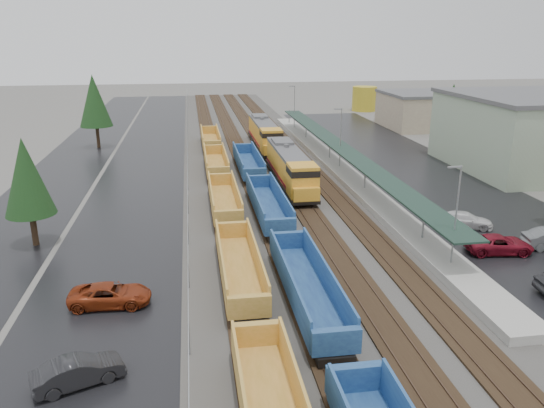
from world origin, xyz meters
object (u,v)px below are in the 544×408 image
(parked_car_east_b, at_px, (499,244))
(locomotive_lead, at_px, (290,167))
(parked_car_west_b, at_px, (78,372))
(parked_car_west_c, at_px, (110,295))
(well_string_blue, at_px, (307,287))
(parked_car_east_c, at_px, (465,220))
(locomotive_trail, at_px, (265,134))
(well_string_yellow, at_px, (230,228))
(storage_tank, at_px, (364,99))

(parked_car_east_b, bearing_deg, locomotive_lead, 38.22)
(parked_car_west_b, relative_size, parked_car_west_c, 0.86)
(well_string_blue, relative_size, parked_car_east_c, 17.56)
(locomotive_lead, bearing_deg, parked_car_west_c, -122.97)
(locomotive_trail, bearing_deg, parked_car_east_c, -70.16)
(locomotive_lead, height_order, well_string_blue, locomotive_lead)
(well_string_yellow, bearing_deg, locomotive_lead, 62.74)
(well_string_blue, xyz_separation_m, storage_tank, (32.13, 86.42, 1.52))
(locomotive_trail, distance_m, parked_car_west_b, 57.14)
(locomotive_lead, relative_size, parked_car_west_b, 4.30)
(parked_car_west_b, height_order, parked_car_west_c, parked_car_west_b)
(parked_car_west_b, height_order, parked_car_east_b, parked_car_east_b)
(well_string_blue, height_order, parked_car_east_c, well_string_blue)
(parked_car_west_b, bearing_deg, locomotive_trail, -39.59)
(well_string_yellow, bearing_deg, storage_tank, 64.24)
(well_string_yellow, height_order, well_string_blue, well_string_blue)
(storage_tank, bearing_deg, parked_car_east_c, -101.35)
(locomotive_lead, height_order, well_string_yellow, locomotive_lead)
(storage_tank, distance_m, parked_car_east_c, 76.26)
(storage_tank, xyz_separation_m, parked_car_east_b, (-15.23, -80.63, -1.97))
(well_string_yellow, bearing_deg, well_string_blue, -70.88)
(storage_tank, bearing_deg, parked_car_west_b, -115.89)
(parked_car_west_b, xyz_separation_m, parked_car_west_c, (0.47, 8.13, -0.01))
(well_string_yellow, relative_size, parked_car_west_c, 17.92)
(storage_tank, relative_size, parked_car_west_c, 1.05)
(parked_car_east_b, bearing_deg, well_string_blue, 115.91)
(parked_car_west_c, distance_m, parked_car_east_b, 29.67)
(locomotive_trail, bearing_deg, locomotive_lead, -90.00)
(locomotive_lead, bearing_deg, storage_tank, 64.64)
(storage_tank, xyz_separation_m, parked_car_east_c, (-15.00, -74.75, -2.01))
(storage_tank, distance_m, parked_car_east_b, 82.08)
(well_string_yellow, bearing_deg, parked_car_west_c, -130.65)
(storage_tank, xyz_separation_m, parked_car_west_b, (-45.08, -92.90, -1.97))
(locomotive_lead, bearing_deg, locomotive_trail, 90.00)
(well_string_yellow, height_order, parked_car_west_c, well_string_yellow)
(locomotive_lead, relative_size, locomotive_trail, 1.00)
(locomotive_trail, xyz_separation_m, parked_car_east_c, (13.13, -36.39, -1.61))
(well_string_yellow, height_order, parked_car_east_c, well_string_yellow)
(locomotive_lead, xyz_separation_m, parked_car_east_c, (13.13, -15.39, -1.61))
(locomotive_lead, xyz_separation_m, parked_car_west_c, (-16.49, -25.41, -1.59))
(locomotive_trail, height_order, parked_car_west_c, locomotive_trail)
(locomotive_trail, relative_size, well_string_yellow, 0.21)
(locomotive_trail, relative_size, well_string_blue, 0.23)
(well_string_blue, height_order, parked_car_east_b, well_string_blue)
(parked_car_east_b, bearing_deg, well_string_yellow, 81.62)
(parked_car_east_b, bearing_deg, parked_car_west_c, 105.01)
(parked_car_west_b, bearing_deg, storage_tank, -48.21)
(locomotive_trail, distance_m, parked_car_east_b, 44.22)
(locomotive_trail, relative_size, storage_tank, 3.52)
(well_string_blue, height_order, parked_car_west_c, well_string_blue)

